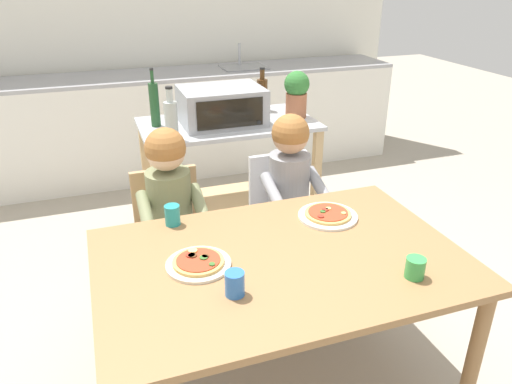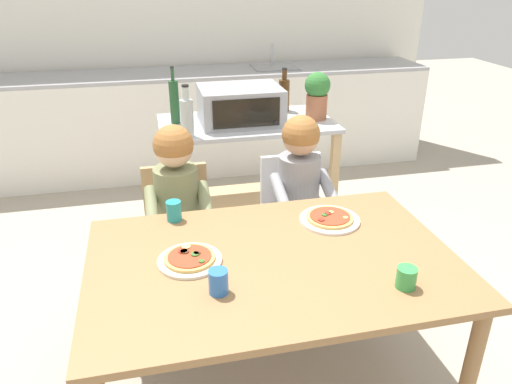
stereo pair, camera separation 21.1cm
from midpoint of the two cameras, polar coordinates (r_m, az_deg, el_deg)
ground_plane at (r=3.36m, az=-1.86°, el=-6.87°), size 12.60×12.60×0.00m
back_wall_tiled at (r=4.80m, az=-6.91°, el=19.82°), size 4.76×0.14×2.70m
kitchen_counter at (r=4.57m, az=-5.72°, el=8.18°), size 4.28×0.60×1.12m
kitchen_island_cart at (r=3.21m, az=0.81°, el=3.31°), size 1.10×0.60×0.87m
toaster_oven at (r=3.07m, az=0.15°, el=10.11°), size 0.50×0.39×0.22m
bottle_squat_spirits at (r=2.81m, az=-5.92°, el=8.76°), size 0.07×0.07×0.30m
bottle_slim_sauce at (r=3.34m, az=5.14°, el=11.32°), size 0.07×0.07×0.29m
bottle_tall_green_wine at (r=3.07m, az=-7.55°, el=10.44°), size 0.06×0.06×0.35m
potted_herb_plant at (r=3.17m, az=9.08°, el=11.22°), size 0.16×0.16×0.30m
dining_table at (r=1.98m, az=5.06°, el=-9.89°), size 1.44×0.95×0.73m
dining_chair_left at (r=2.63m, az=-6.70°, el=-4.58°), size 0.36×0.36×0.81m
dining_chair_right at (r=2.77m, az=6.66°, el=-2.98°), size 0.36×0.36×0.81m
child_in_olive_shirt at (r=2.43m, az=-6.62°, el=-1.58°), size 0.32×0.42×1.07m
child_in_grey_shirt at (r=2.58m, az=7.72°, el=-0.01°), size 0.32×0.42×1.07m
pizza_plate_cream at (r=1.91m, az=-4.59°, el=-7.90°), size 0.25×0.25×0.03m
pizza_plate_white at (r=2.23m, az=11.30°, el=-3.14°), size 0.27×0.27×0.03m
drinking_cup_blue at (r=1.72m, az=-0.86°, el=-10.54°), size 0.07×0.07×0.09m
drinking_cup_green at (r=1.86m, az=20.33°, el=-9.46°), size 0.07×0.07×0.08m
drinking_cup_teal at (r=2.19m, az=-6.86°, el=-2.27°), size 0.07×0.07×0.09m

